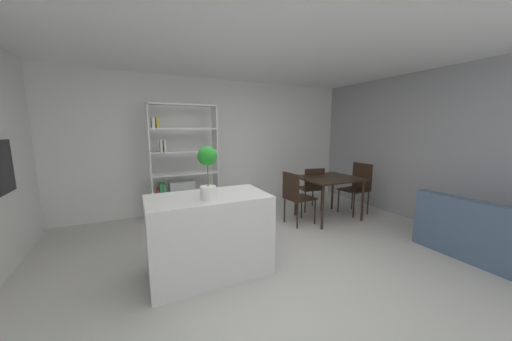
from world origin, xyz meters
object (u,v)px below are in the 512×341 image
object	(u,v)px
kitchen_island	(209,235)
dining_chair_far	(312,185)
potted_plant_on_island	(208,168)
dining_chair_island_side	(296,194)
dining_chair_window_side	(358,184)
sofa	(510,245)
dining_table	(329,182)
open_bookshelf	(181,171)

from	to	relation	value
kitchen_island	dining_chair_far	distance (m)	2.82
potted_plant_on_island	dining_chair_island_side	size ratio (longest dim) A/B	0.61
dining_chair_island_side	kitchen_island	bearing A→B (deg)	110.35
dining_chair_window_side	sofa	distance (m)	2.31
dining_table	dining_chair_island_side	distance (m)	0.75
dining_table	sofa	world-z (taller)	sofa
dining_table	dining_chair_island_side	world-z (taller)	dining_chair_island_side
potted_plant_on_island	dining_chair_window_side	world-z (taller)	potted_plant_on_island
potted_plant_on_island	sofa	xyz separation A→B (m)	(3.32, -1.28, -0.97)
kitchen_island	dining_chair_far	bearing A→B (deg)	28.65
kitchen_island	potted_plant_on_island	world-z (taller)	potted_plant_on_island
kitchen_island	dining_chair_island_side	xyz separation A→B (m)	(1.75, 0.86, 0.08)
kitchen_island	dining_chair_far	world-z (taller)	kitchen_island
sofa	dining_chair_window_side	bearing A→B (deg)	1.76
kitchen_island	open_bookshelf	xyz separation A→B (m)	(0.04, 2.06, 0.44)
kitchen_island	dining_table	world-z (taller)	kitchen_island
kitchen_island	dining_chair_island_side	size ratio (longest dim) A/B	1.44
kitchen_island	dining_chair_far	size ratio (longest dim) A/B	1.49
dining_chair_island_side	dining_chair_far	xyz separation A→B (m)	(0.72, 0.49, -0.01)
dining_chair_far	dining_chair_island_side	bearing A→B (deg)	42.74
open_bookshelf	sofa	world-z (taller)	open_bookshelf
dining_chair_window_side	dining_table	bearing A→B (deg)	-93.00
open_bookshelf	dining_chair_island_side	distance (m)	2.12
potted_plant_on_island	dining_chair_island_side	world-z (taller)	potted_plant_on_island
dining_chair_island_side	dining_table	bearing A→B (deg)	-95.05
dining_chair_far	sofa	world-z (taller)	dining_chair_far
dining_chair_island_side	sofa	size ratio (longest dim) A/B	0.49
kitchen_island	sofa	bearing A→B (deg)	-23.24
dining_chair_island_side	dining_chair_far	bearing A→B (deg)	-61.68
dining_table	dining_chair_window_side	size ratio (longest dim) A/B	1.04
kitchen_island	dining_chair_window_side	xyz separation A→B (m)	(3.22, 0.88, 0.12)
dining_chair_far	potted_plant_on_island	bearing A→B (deg)	39.30
dining_chair_far	kitchen_island	bearing A→B (deg)	37.22
kitchen_island	dining_table	distance (m)	2.64
potted_plant_on_island	sofa	size ratio (longest dim) A/B	0.30
dining_chair_island_side	dining_chair_window_side	world-z (taller)	dining_chair_window_side
potted_plant_on_island	dining_table	xyz separation A→B (m)	(2.52, 1.01, -0.56)
open_bookshelf	dining_table	distance (m)	2.73
potted_plant_on_island	dining_chair_far	xyz separation A→B (m)	(2.50, 1.49, -0.72)
dining_chair_far	dining_chair_window_side	bearing A→B (deg)	156.53
kitchen_island	open_bookshelf	distance (m)	2.11
open_bookshelf	dining_chair_island_side	xyz separation A→B (m)	(1.71, -1.20, -0.35)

